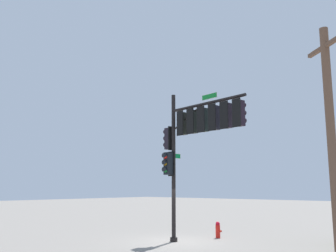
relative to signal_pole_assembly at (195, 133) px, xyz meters
name	(u,v)px	position (x,y,z in m)	size (l,w,h in m)	color
ground_plane	(174,242)	(-1.51, 0.23, -5.12)	(120.00, 120.00, 0.00)	gray
signal_pole_assembly	(195,133)	(0.00, 0.00, 0.00)	(5.20, 1.30, 7.28)	black
utility_pole	(332,142)	(6.96, -2.49, -1.20)	(1.46, 1.24, 7.54)	brown
fire_hydrant	(218,230)	(-0.58, 2.69, -4.71)	(0.33, 0.24, 0.83)	red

